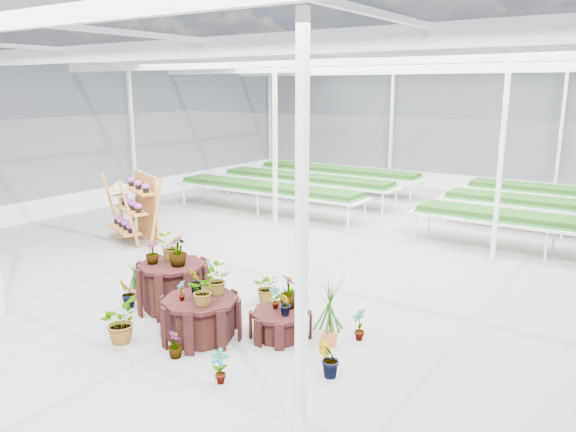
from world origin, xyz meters
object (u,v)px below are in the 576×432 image
Objects in this scene: plinth_mid at (201,318)px; bird_table at (121,209)px; plinth_low at (281,324)px; shelf_rack at (133,208)px; plinth_tall at (173,286)px.

bird_table is (-5.77, 3.30, 0.43)m from plinth_mid.
shelf_rack is at bearing 157.70° from plinth_low.
plinth_low is at bearing 0.65° from shelf_rack.
plinth_tall is 1.30× the size of plinth_low.
plinth_low is at bearing 34.99° from plinth_mid.
plinth_tall is at bearing 153.43° from plinth_mid.
plinth_tall is at bearing -177.40° from plinth_low.
bird_table is (-4.57, 2.70, 0.34)m from plinth_tall.
shelf_rack reaches higher than bird_table.
plinth_mid is at bearing -26.57° from plinth_tall.
plinth_low is 0.55× the size of shelf_rack.
plinth_mid is 1.31× the size of plinth_low.
plinth_tall reaches higher than plinth_low.
shelf_rack is (-4.06, 2.67, 0.43)m from plinth_tall.
plinth_tall reaches higher than plinth_mid.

